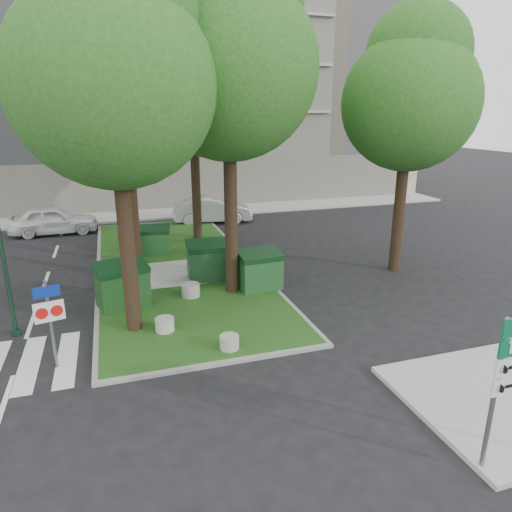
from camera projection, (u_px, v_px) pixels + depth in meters
name	position (u px, v px, depth m)	size (l,w,h in m)	color
ground	(202.00, 367.00, 11.61)	(120.00, 120.00, 0.00)	black
median_island	(176.00, 266.00, 19.00)	(6.00, 16.00, 0.12)	#1C3F12
median_kerb	(176.00, 266.00, 19.00)	(6.30, 16.30, 0.10)	gray
building_sidewalk	(143.00, 215.00, 28.39)	(42.00, 3.00, 0.12)	#999993
zebra_crossing	(49.00, 361.00, 11.88)	(5.00, 3.00, 0.01)	silver
apartment_building	(127.00, 86.00, 32.80)	(41.00, 12.00, 16.00)	tan
tree_median_near_left	(115.00, 65.00, 11.31)	(5.20, 5.20, 10.53)	black
tree_median_near_right	(230.00, 51.00, 13.94)	(5.60, 5.60, 11.46)	black
tree_median_mid	(125.00, 90.00, 17.46)	(4.80, 4.80, 9.99)	black
tree_median_far	(193.00, 63.00, 20.71)	(5.80, 5.80, 11.93)	black
tree_street_right	(412.00, 89.00, 16.73)	(5.00, 5.00, 10.06)	black
dumpster_a	(122.00, 285.00, 14.78)	(1.84, 1.49, 1.49)	#0E350E
dumpster_b	(155.00, 240.00, 20.33)	(1.50, 1.18, 1.26)	#134317
dumpster_c	(208.00, 261.00, 17.24)	(1.64, 1.20, 1.47)	#0F3417
dumpster_d	(259.00, 270.00, 16.29)	(1.61, 1.20, 1.42)	#133E18
bollard_left	(165.00, 324.00, 13.21)	(0.55, 0.55, 0.39)	#A4A39F
bollard_right	(229.00, 342.00, 12.22)	(0.52, 0.52, 0.37)	#9B9B96
bollard_mid	(191.00, 290.00, 15.68)	(0.62, 0.62, 0.45)	gray
litter_bin	(224.00, 250.00, 19.83)	(0.38, 0.38, 0.66)	yellow
traffic_sign_pole	(49.00, 313.00, 11.13)	(0.70, 0.20, 2.36)	slate
car_white	(54.00, 220.00, 24.06)	(1.76, 4.38, 1.49)	white
car_silver	(212.00, 210.00, 26.54)	(1.57, 4.52, 1.49)	#A6A8AE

